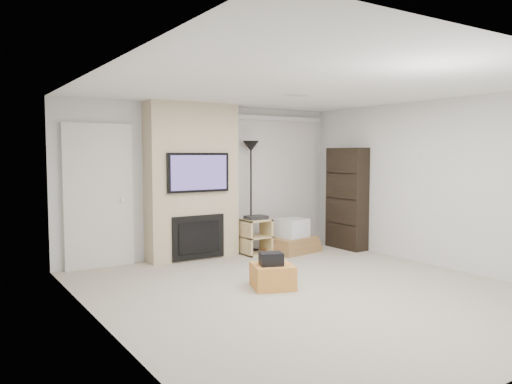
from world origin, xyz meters
TOP-DOWN VIEW (x-y plane):
  - floor at (0.00, 0.00)m, footprint 5.00×5.50m
  - ceiling at (0.00, 0.00)m, footprint 5.00×5.50m
  - wall_back at (0.00, 2.75)m, footprint 5.00×0.00m
  - wall_left at (-2.50, 0.00)m, footprint 0.00×5.50m
  - wall_right at (2.50, 0.00)m, footprint 0.00×5.50m
  - hvac_vent at (0.40, 0.80)m, footprint 0.35×0.18m
  - ottoman at (-0.30, 0.35)m, footprint 0.64×0.64m
  - black_bag at (-0.34, 0.33)m, footprint 0.34×0.30m
  - fireplace_wall at (-0.35, 2.54)m, footprint 1.50×0.47m
  - entry_door at (-1.80, 2.71)m, footprint 1.02×0.11m
  - vertical_blinds at (1.40, 2.70)m, footprint 1.98×0.10m
  - floor_lamp at (0.74, 2.50)m, footprint 0.28×0.28m
  - av_stand at (0.67, 2.23)m, footprint 0.45×0.38m
  - box_stack at (1.31, 2.08)m, footprint 0.96×0.79m
  - bookshelf at (2.34, 1.82)m, footprint 0.30×0.80m

SIDE VIEW (x-z plane):
  - floor at x=0.00m, z-range 0.00..0.00m
  - ottoman at x=-0.30m, z-range 0.00..0.30m
  - box_stack at x=1.31m, z-range -0.07..0.51m
  - av_stand at x=0.67m, z-range 0.02..0.68m
  - black_bag at x=-0.34m, z-range 0.30..0.46m
  - bookshelf at x=2.34m, z-range 0.00..1.80m
  - entry_door at x=-1.80m, z-range -0.02..2.12m
  - fireplace_wall at x=-0.35m, z-range -0.01..2.49m
  - wall_back at x=0.00m, z-range 0.00..2.50m
  - wall_left at x=-2.50m, z-range 0.00..2.50m
  - wall_right at x=2.50m, z-range 0.00..2.50m
  - vertical_blinds at x=1.40m, z-range 0.09..2.46m
  - floor_lamp at x=0.74m, z-range 0.55..2.47m
  - hvac_vent at x=0.40m, z-range 2.49..2.50m
  - ceiling at x=0.00m, z-range 2.50..2.50m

